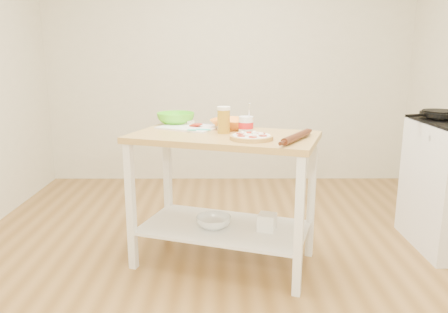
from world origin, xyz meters
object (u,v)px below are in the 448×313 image
at_px(cutting_board, 190,127).
at_px(orange_bowl, 232,124).
at_px(green_bowl, 176,119).
at_px(shelf_glass_bowl, 214,222).
at_px(prep_island, 224,171).
at_px(yogurt_tub, 246,125).
at_px(skillet, 439,114).
at_px(spatula, 198,130).
at_px(knife, 192,122).
at_px(rolling_pin, 296,137).
at_px(beer_pint, 224,120).
at_px(pizza, 252,137).
at_px(shelf_bin, 267,222).

height_order(cutting_board, orange_bowl, orange_bowl).
xyz_separation_m(green_bowl, shelf_glass_bowl, (0.29, -0.42, -0.65)).
bearing_deg(prep_island, yogurt_tub, 1.58).
bearing_deg(skillet, spatula, 172.51).
xyz_separation_m(knife, green_bowl, (-0.12, 0.02, 0.03)).
bearing_deg(skillet, rolling_pin, -169.54).
bearing_deg(knife, yogurt_tub, -17.54).
bearing_deg(orange_bowl, shelf_glass_bowl, -117.76).
height_order(knife, beer_pint, beer_pint).
xyz_separation_m(orange_bowl, beer_pint, (-0.06, -0.19, 0.05)).
bearing_deg(pizza, cutting_board, 133.64).
distance_m(skillet, beer_pint, 1.64).
bearing_deg(skillet, shelf_bin, -178.18).
height_order(beer_pint, rolling_pin, beer_pint).
distance_m(skillet, shelf_bin, 1.54).
xyz_separation_m(knife, orange_bowl, (0.29, -0.16, 0.02)).
height_order(prep_island, orange_bowl, orange_bowl).
bearing_deg(yogurt_tub, rolling_pin, -38.13).
bearing_deg(yogurt_tub, cutting_board, 147.50).
height_order(yogurt_tub, rolling_pin, yogurt_tub).
bearing_deg(prep_island, cutting_board, 133.93).
bearing_deg(spatula, cutting_board, 124.30).
height_order(pizza, orange_bowl, orange_bowl).
distance_m(cutting_board, orange_bowl, 0.30).
bearing_deg(prep_island, pizza, -46.78).
height_order(beer_pint, shelf_bin, beer_pint).
xyz_separation_m(skillet, beer_pint, (-1.60, -0.37, 0.01)).
height_order(cutting_board, spatula, cutting_board).
bearing_deg(pizza, skillet, 22.36).
bearing_deg(skillet, cutting_board, 166.89).
bearing_deg(spatula, beer_pint, 0.53).
bearing_deg(pizza, orange_bowl, 105.50).
xyz_separation_m(orange_bowl, shelf_bin, (0.23, -0.29, -0.62)).
relative_size(orange_bowl, shelf_bin, 2.45).
relative_size(spatula, yogurt_tub, 0.77).
bearing_deg(beer_pint, knife, 123.89).
bearing_deg(yogurt_tub, knife, 134.82).
distance_m(shelf_glass_bowl, shelf_bin, 0.36).
relative_size(pizza, shelf_bin, 2.36).
bearing_deg(pizza, beer_pint, 128.20).
bearing_deg(green_bowl, cutting_board, -53.51).
distance_m(rolling_pin, shelf_bin, 0.64).
xyz_separation_m(spatula, yogurt_tub, (0.31, -0.07, 0.04)).
relative_size(yogurt_tub, rolling_pin, 0.54).
height_order(skillet, rolling_pin, skillet).
relative_size(skillet, knife, 1.72).
bearing_deg(knife, pizza, -26.76).
xyz_separation_m(beer_pint, yogurt_tub, (0.14, -0.03, -0.03)).
relative_size(orange_bowl, shelf_glass_bowl, 1.15).
distance_m(knife, yogurt_tub, 0.54).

